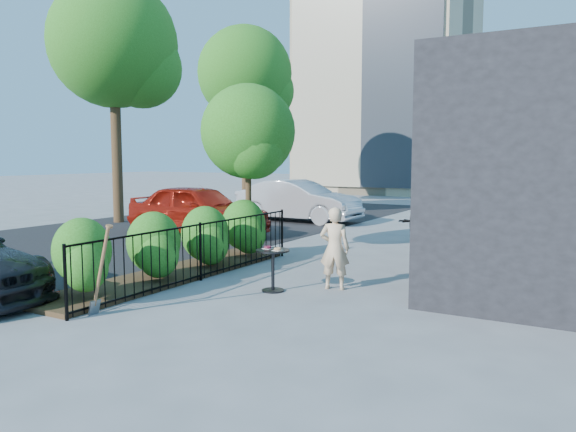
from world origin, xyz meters
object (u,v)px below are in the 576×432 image
Objects in this scene: street_tree_near at (114,51)px; woman at (335,248)px; patio_tree at (249,137)px; car_red at (198,210)px; street_tree_far at (245,79)px; shovel at (100,275)px; cafe_table at (273,262)px; car_silver at (298,201)px.

street_tree_near is 13.19m from woman.
patio_tree reaches higher than car_red.
street_tree_far is 11.43m from car_red.
car_red is (-6.41, 4.16, 0.03)m from woman.
shovel is 8.51m from car_red.
woman is at bearing -50.72° from street_tree_far.
woman is at bearing -33.56° from patio_tree.
shovel is at bearing -62.33° from street_tree_far.
street_tree_far is at bearing 125.66° from cafe_table.
car_red is (4.49, -1.16, -5.16)m from street_tree_near.
street_tree_far is at bearing 124.51° from patio_tree.
street_tree_far is 18.07m from cafe_table.
car_red is at bearing 171.01° from car_silver.
shovel is (8.68, -8.56, -5.31)m from street_tree_near.
car_red is (-4.19, 7.40, 0.15)m from shovel.
street_tree_near reaches higher than shovel.
patio_tree is at bearing -48.19° from woman.
patio_tree is at bearing -158.87° from car_silver.
car_silver is at bearing -40.58° from street_tree_far.
car_red is 4.66m from car_silver.
cafe_table is (10.05, -14.00, -5.41)m from street_tree_far.
street_tree_near and street_tree_far have the same top height.
patio_tree is at bearing -121.20° from car_red.
car_silver is at bearing 32.73° from street_tree_near.
patio_tree is 0.48× the size of street_tree_near.
cafe_table is 1.11m from woman.
shovel is 12.45m from car_silver.
car_red is at bearing -14.46° from street_tree_near.
street_tree_far is 19.43m from shovel.
street_tree_near is 10.66× the size of cafe_table.
street_tree_far is (-7.70, 11.20, 3.15)m from patio_tree.
woman is at bearing 55.67° from shovel.
street_tree_far is 5.72× the size of woman.
street_tree_far is 1.86× the size of car_red.
patio_tree is 5.86m from shovel.
patio_tree reaches higher than cafe_table.
car_red is at bearing 138.92° from cafe_table.
woman is at bearing -26.02° from street_tree_near.
cafe_table is at bearing -54.34° from street_tree_far.
woman is (10.89, -13.32, -5.19)m from street_tree_far.
woman is at bearing -121.76° from car_red.
shovel is 0.31× the size of car_silver.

